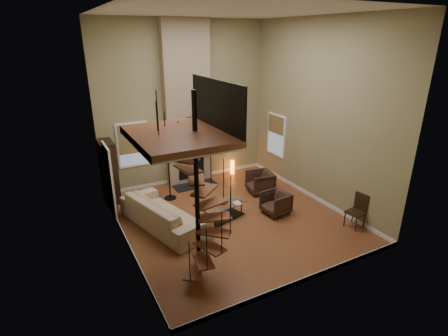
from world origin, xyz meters
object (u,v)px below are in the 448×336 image
sofa (163,213)px  armchair_near (262,182)px  coffee_table (223,209)px  side_chair (358,209)px  floor_lamp (168,157)px  armchair_far (278,202)px  accent_lamp (232,167)px  hutch (109,172)px

sofa → armchair_near: (3.67, 0.61, -0.04)m
coffee_table → side_chair: side_chair is taller
sofa → floor_lamp: (0.75, 1.57, 1.02)m
armchair_far → accent_lamp: 3.42m
coffee_table → sofa: bearing=166.1°
floor_lamp → hutch: bearing=155.3°
armchair_near → side_chair: (1.04, -3.12, 0.17)m
hutch → floor_lamp: size_ratio=1.15×
hutch → sofa: 2.59m
armchair_far → accent_lamp: size_ratio=1.33×
floor_lamp → side_chair: (3.95, -4.07, -0.89)m
hutch → accent_lamp: (4.53, 0.17, -0.70)m
side_chair → armchair_near: bearing=108.4°
sofa → armchair_far: 3.33m
hutch → sofa: bearing=-68.1°
sofa → armchair_far: (3.22, -0.88, -0.04)m
armchair_far → hutch: bearing=-132.7°
sofa → coffee_table: (1.66, -0.41, -0.11)m
sofa → floor_lamp: floor_lamp is taller
sofa → armchair_near: bearing=-96.3°
floor_lamp → accent_lamp: 3.21m
accent_lamp → hutch: bearing=-177.8°
floor_lamp → accent_lamp: size_ratio=3.22×
armchair_near → armchair_far: bearing=-7.9°
armchair_far → coffee_table: 1.63m
floor_lamp → accent_lamp: floor_lamp is taller
armchair_near → floor_lamp: (-2.92, 0.96, 1.06)m
armchair_near → coffee_table: bearing=-54.1°
armchair_near → side_chair: side_chair is taller
hutch → armchair_near: 4.96m
sofa → accent_lamp: size_ratio=5.31×
sofa → coffee_table: bearing=-119.6°
armchair_near → side_chair: size_ratio=0.85×
sofa → armchair_near: sofa is taller
accent_lamp → side_chair: 5.16m
hutch → armchair_far: bearing=-37.8°
coffee_table → side_chair: (3.05, -2.10, 0.24)m
armchair_near → floor_lamp: bearing=-99.2°
hutch → side_chair: bearing=-40.7°
armchair_far → accent_lamp: armchair_far is taller
sofa → side_chair: size_ratio=3.05×
armchair_far → side_chair: 2.21m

